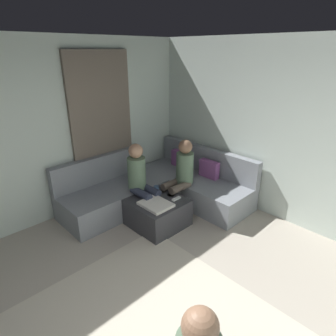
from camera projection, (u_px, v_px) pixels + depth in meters
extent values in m
cube|color=silver|center=(322.00, 141.00, 3.84)|extent=(6.00, 0.12, 2.70)
cube|color=silver|center=(16.00, 140.00, 3.90)|extent=(0.12, 6.00, 2.70)
cube|color=#726659|center=(103.00, 131.00, 4.71)|extent=(0.06, 1.10, 2.50)
cube|color=gray|center=(193.00, 187.00, 5.12)|extent=(2.10, 0.85, 0.42)
cube|color=gray|center=(207.00, 159.00, 5.18)|extent=(2.10, 0.14, 0.45)
cube|color=gray|center=(114.00, 199.00, 4.71)|extent=(0.85, 1.70, 0.42)
cube|color=gray|center=(100.00, 169.00, 4.78)|extent=(0.14, 1.70, 0.45)
cube|color=#8C4C8C|center=(180.00, 160.00, 5.43)|extent=(0.36, 0.12, 0.36)
cube|color=#8C4C8C|center=(209.00, 171.00, 4.97)|extent=(0.36, 0.12, 0.36)
cube|color=#333338|center=(158.00, 212.00, 4.32)|extent=(0.76, 0.76, 0.42)
cube|color=white|center=(156.00, 204.00, 4.09)|extent=(0.44, 0.36, 0.04)
cylinder|color=#334C72|center=(156.00, 189.00, 4.48)|extent=(0.08, 0.08, 0.10)
cube|color=white|center=(176.00, 199.00, 4.26)|extent=(0.05, 0.15, 0.02)
cylinder|color=brown|center=(171.00, 207.00, 4.48)|extent=(0.12, 0.12, 0.42)
cylinder|color=brown|center=(163.00, 203.00, 4.60)|extent=(0.12, 0.12, 0.42)
cylinder|color=brown|center=(180.00, 187.00, 4.50)|extent=(0.12, 0.40, 0.12)
cylinder|color=brown|center=(172.00, 184.00, 4.62)|extent=(0.12, 0.40, 0.12)
cylinder|color=#597259|center=(185.00, 168.00, 4.59)|extent=(0.28, 0.28, 0.50)
sphere|color=#8C664C|center=(185.00, 147.00, 4.45)|extent=(0.22, 0.22, 0.22)
cylinder|color=#2D3347|center=(159.00, 210.00, 4.40)|extent=(0.12, 0.12, 0.42)
cylinder|color=#2D3347|center=(150.00, 214.00, 4.28)|extent=(0.12, 0.12, 0.42)
cylinder|color=#2D3347|center=(150.00, 190.00, 4.42)|extent=(0.40, 0.12, 0.12)
cylinder|color=#2D3347|center=(141.00, 194.00, 4.31)|extent=(0.40, 0.12, 0.12)
cylinder|color=#597259|center=(137.00, 173.00, 4.40)|extent=(0.28, 0.28, 0.50)
sphere|color=tan|center=(136.00, 151.00, 4.26)|extent=(0.22, 0.22, 0.22)
sphere|color=#8C664C|center=(200.00, 326.00, 1.59)|extent=(0.22, 0.22, 0.22)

